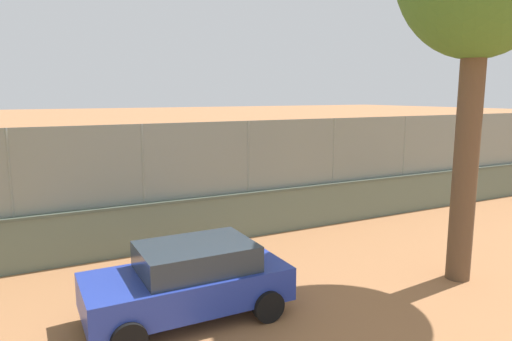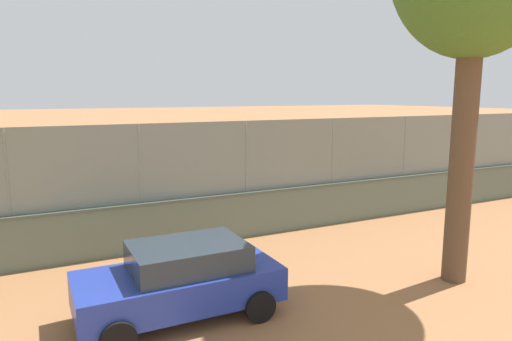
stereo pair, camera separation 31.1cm
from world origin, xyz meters
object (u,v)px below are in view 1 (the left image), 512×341
player_at_service_line (229,159)px  sports_ball (254,164)px  spare_ball_by_wall (315,217)px  parked_car_blue (190,279)px  player_crossing_court (211,190)px  courtside_bench (363,191)px

player_at_service_line → sports_ball: bearing=99.4°
spare_ball_by_wall → parked_car_blue: bearing=36.3°
sports_ball → parked_car_blue: 13.90m
sports_ball → parked_car_blue: parked_car_blue is taller
player_crossing_court → parked_car_blue: size_ratio=0.42×
player_at_service_line → sports_ball: player_at_service_line is taller
spare_ball_by_wall → courtside_bench: courtside_bench is taller
spare_ball_by_wall → parked_car_blue: size_ratio=0.02×
sports_ball → player_at_service_line: bearing=-80.6°
spare_ball_by_wall → courtside_bench: 3.25m
player_at_service_line → spare_ball_by_wall: bearing=84.5°
player_crossing_court → sports_ball: (-4.38, -4.76, -0.01)m
player_at_service_line → parked_car_blue: size_ratio=0.41×
sports_ball → parked_car_blue: bearing=56.1°
sports_ball → spare_ball_by_wall: size_ratio=2.83×
courtside_bench → parked_car_blue: bearing=31.1°
player_crossing_court → sports_ball: player_crossing_court is taller
player_crossing_court → sports_ball: size_ratio=6.99×
sports_ball → spare_ball_by_wall: 6.89m
parked_car_blue → courtside_bench: bearing=-148.9°
player_at_service_line → courtside_bench: 8.24m
player_crossing_court → parked_car_blue: bearing=63.6°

